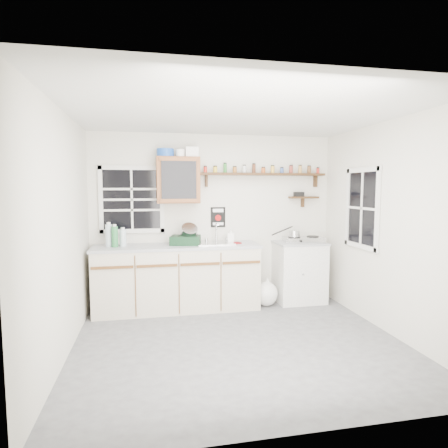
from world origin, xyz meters
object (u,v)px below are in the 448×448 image
(upper_cabinet, at_px, (178,180))
(spice_shelf, at_px, (263,173))
(dish_rack, at_px, (187,237))
(hotplate, at_px, (303,239))
(main_cabinet, at_px, (178,277))
(right_cabinet, at_px, (299,272))

(upper_cabinet, bearing_deg, spice_shelf, 3.11)
(dish_rack, bearing_deg, upper_cabinet, 143.02)
(hotplate, bearing_deg, spice_shelf, 168.11)
(main_cabinet, height_order, upper_cabinet, upper_cabinet)
(upper_cabinet, xyz_separation_m, spice_shelf, (1.27, 0.07, 0.11))
(right_cabinet, xyz_separation_m, hotplate, (0.05, -0.02, 0.49))
(spice_shelf, relative_size, hotplate, 3.06)
(upper_cabinet, relative_size, spice_shelf, 0.34)
(right_cabinet, bearing_deg, dish_rack, 179.97)
(main_cabinet, xyz_separation_m, right_cabinet, (1.83, 0.03, -0.01))
(main_cabinet, xyz_separation_m, spice_shelf, (1.31, 0.21, 1.47))
(hotplate, bearing_deg, dish_rack, -172.78)
(main_cabinet, height_order, dish_rack, dish_rack)
(main_cabinet, bearing_deg, upper_cabinet, 76.32)
(main_cabinet, relative_size, upper_cabinet, 3.55)
(upper_cabinet, height_order, spice_shelf, upper_cabinet)
(main_cabinet, bearing_deg, right_cabinet, 0.79)
(right_cabinet, bearing_deg, hotplate, -22.21)
(main_cabinet, bearing_deg, dish_rack, 10.99)
(upper_cabinet, xyz_separation_m, hotplate, (1.85, -0.14, -0.88))
(right_cabinet, height_order, hotplate, hotplate)
(upper_cabinet, relative_size, hotplate, 1.04)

